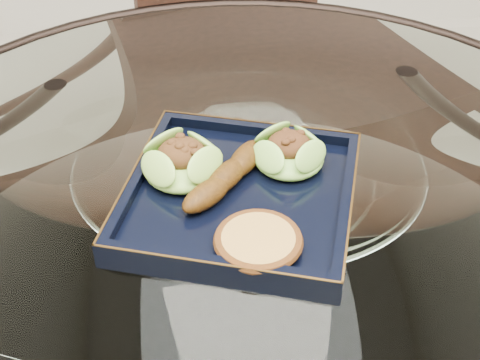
{
  "coord_description": "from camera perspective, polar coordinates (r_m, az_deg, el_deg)",
  "views": [
    {
      "loc": [
        -0.06,
        -0.65,
        1.3
      ],
      "look_at": [
        -0.01,
        -0.03,
        0.8
      ],
      "focal_mm": 50.0,
      "sensor_mm": 36.0,
      "label": 1
    }
  ],
  "objects": [
    {
      "name": "dining_chair",
      "position": [
        1.43,
        0.97,
        7.28
      ],
      "size": [
        0.53,
        0.53,
        0.98
      ],
      "rotation": [
        0.0,
        0.0,
        0.32
      ],
      "color": "black",
      "rests_on": "ground"
    },
    {
      "name": "crumb_patty",
      "position": [
        0.73,
        1.57,
        -5.34
      ],
      "size": [
        0.09,
        0.09,
        0.02
      ],
      "primitive_type": "cylinder",
      "rotation": [
        0.0,
        0.0,
        0.07
      ],
      "color": "gold",
      "rests_on": "navy_plate"
    },
    {
      "name": "lettuce_wrap_right",
      "position": [
        0.84,
        4.2,
        2.22
      ],
      "size": [
        0.11,
        0.11,
        0.03
      ],
      "primitive_type": "ellipsoid",
      "rotation": [
        0.0,
        0.0,
        0.22
      ],
      "color": "#5A9B2D",
      "rests_on": "navy_plate"
    },
    {
      "name": "dining_table",
      "position": [
        0.96,
        0.64,
        -8.22
      ],
      "size": [
        1.13,
        1.13,
        0.77
      ],
      "color": "white",
      "rests_on": "ground"
    },
    {
      "name": "lettuce_wrap_left",
      "position": [
        0.83,
        -4.92,
        1.39
      ],
      "size": [
        0.12,
        0.12,
        0.03
      ],
      "primitive_type": "ellipsoid",
      "rotation": [
        0.0,
        0.0,
        0.32
      ],
      "color": "#74A831",
      "rests_on": "navy_plate"
    },
    {
      "name": "navy_plate",
      "position": [
        0.81,
        -0.0,
        -1.64
      ],
      "size": [
        0.33,
        0.33,
        0.02
      ],
      "primitive_type": "cube",
      "rotation": [
        0.0,
        0.0,
        -0.28
      ],
      "color": "black",
      "rests_on": "dining_table"
    },
    {
      "name": "roasted_plantain",
      "position": [
        0.81,
        -1.15,
        0.34
      ],
      "size": [
        0.12,
        0.14,
        0.03
      ],
      "primitive_type": "ellipsoid",
      "rotation": [
        0.0,
        0.0,
        0.91
      ],
      "color": "#5C3409",
      "rests_on": "navy_plate"
    }
  ]
}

